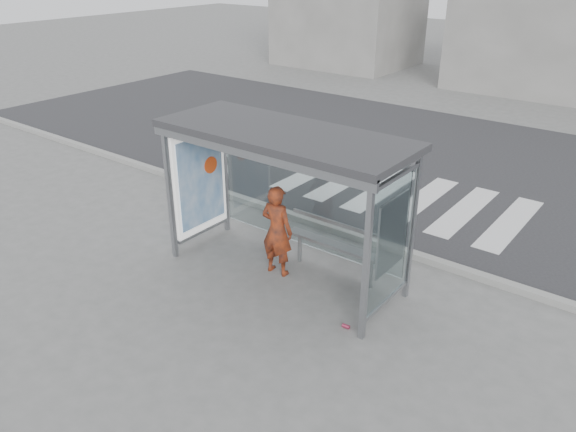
% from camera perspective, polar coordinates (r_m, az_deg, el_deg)
% --- Properties ---
extents(ground, '(80.00, 80.00, 0.00)m').
position_cam_1_polar(ground, '(9.92, -0.47, -5.98)').
color(ground, '#60605E').
rests_on(ground, ground).
extents(road, '(30.00, 10.00, 0.01)m').
position_cam_1_polar(road, '(15.51, 15.70, 5.00)').
color(road, '#262629').
rests_on(road, ground).
extents(curb, '(30.00, 0.18, 0.12)m').
position_cam_1_polar(curb, '(11.29, 5.63, -1.60)').
color(curb, gray).
rests_on(curb, ground).
extents(crosswalk, '(5.55, 3.00, 0.00)m').
position_cam_1_polar(crosswalk, '(13.36, 11.49, 2.14)').
color(crosswalk, silver).
rests_on(crosswalk, ground).
extents(bus_shelter, '(4.25, 1.65, 2.62)m').
position_cam_1_polar(bus_shelter, '(9.31, -2.09, 5.41)').
color(bus_shelter, gray).
rests_on(bus_shelter, ground).
extents(building_left, '(6.00, 5.00, 6.00)m').
position_cam_1_polar(building_left, '(29.06, 6.23, 20.98)').
color(building_left, slate).
rests_on(building_left, ground).
extents(building_center, '(8.00, 5.00, 5.00)m').
position_cam_1_polar(building_center, '(25.35, 26.64, 16.84)').
color(building_center, slate).
rests_on(building_center, ground).
extents(person, '(0.63, 0.44, 1.64)m').
position_cam_1_polar(person, '(9.60, -1.13, -1.49)').
color(person, '#E75715').
rests_on(person, ground).
extents(bench, '(1.87, 0.23, 0.97)m').
position_cam_1_polar(bench, '(9.71, 4.74, -2.90)').
color(bench, slate).
rests_on(bench, ground).
extents(soda_can, '(0.12, 0.07, 0.06)m').
position_cam_1_polar(soda_can, '(8.66, 5.91, -11.09)').
color(soda_can, '#C2395A').
rests_on(soda_can, ground).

